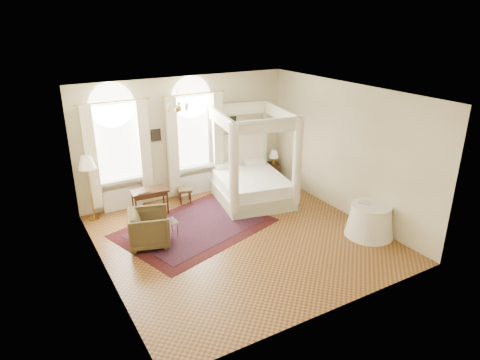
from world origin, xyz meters
The scene contains 18 objects.
ground centered at (0.00, 0.00, 0.00)m, with size 6.00×6.00×0.00m, color #915F2A.
room_walls centered at (0.00, 0.00, 1.98)m, with size 6.00×6.00×6.00m.
window_left centered at (-1.90, 2.87, 1.49)m, with size 1.62×0.27×3.29m.
window_right centered at (0.20, 2.87, 1.49)m, with size 1.62×0.27×3.29m.
chandelier centered at (-0.90, 1.20, 2.91)m, with size 0.51×0.45×0.50m.
wall_pictures centered at (0.09, 2.97, 1.89)m, with size 2.54×0.03×0.39m.
canopy_bed centered at (1.34, 1.77, 0.57)m, with size 2.25×2.60×2.50m.
nightstand centered at (2.70, 2.70, 0.27)m, with size 0.37×0.34×0.53m, color #381D0F.
nightstand_lamp centered at (2.70, 2.69, 0.81)m, with size 0.28×0.28×0.42m.
writing_desk centered at (-1.38, 2.22, 0.58)m, with size 0.94×0.53×0.68m.
laptop centered at (-1.57, 2.14, 0.70)m, with size 0.32×0.21×0.03m, color black.
stool centered at (-0.32, 2.48, 0.34)m, with size 0.43×0.43×0.41m.
armchair centered at (-1.89, 0.76, 0.40)m, with size 0.86×0.88×0.80m, color #47381E.
coffee_table centered at (-1.49, 0.90, 0.35)m, with size 0.56×0.39×0.38m.
floor_lamp centered at (-2.70, 2.70, 1.41)m, with size 0.43×0.43×1.66m.
oriental_rug centered at (-0.71, 0.97, 0.01)m, with size 4.01×3.38×0.01m.
side_table centered at (2.65, -1.35, 0.37)m, with size 1.11×1.11×0.76m.
book centered at (2.52, -1.25, 0.77)m, with size 0.21×0.28×0.03m, color black.
Camera 1 is at (-4.34, -7.49, 4.83)m, focal length 32.00 mm.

